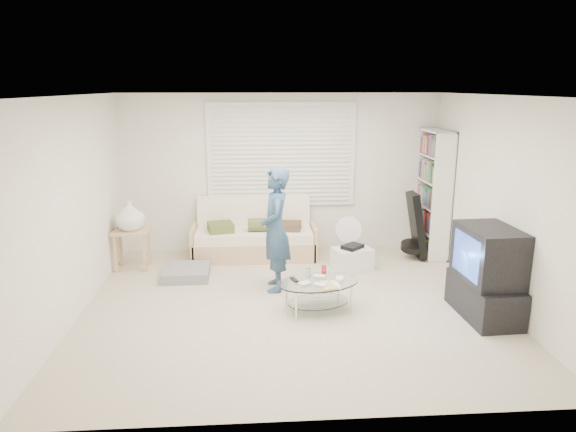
{
  "coord_description": "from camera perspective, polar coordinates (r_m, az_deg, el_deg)",
  "views": [
    {
      "loc": [
        -0.44,
        -5.81,
        2.61
      ],
      "look_at": [
        -0.03,
        0.3,
        1.05
      ],
      "focal_mm": 32.0,
      "sensor_mm": 36.0,
      "label": 1
    }
  ],
  "objects": [
    {
      "name": "room_shell",
      "position": [
        6.38,
        0.13,
        5.49
      ],
      "size": [
        5.02,
        4.52,
        2.51
      ],
      "color": "silver",
      "rests_on": "ground"
    },
    {
      "name": "side_table",
      "position": [
        7.69,
        -17.13,
        -0.24
      ],
      "size": [
        0.52,
        0.42,
        1.02
      ],
      "color": "tan",
      "rests_on": "ground"
    },
    {
      "name": "bookshelf",
      "position": [
        8.25,
        15.78,
        2.38
      ],
      "size": [
        0.31,
        0.83,
        1.96
      ],
      "color": "white",
      "rests_on": "ground"
    },
    {
      "name": "window_blinds",
      "position": [
        8.09,
        -0.73,
        6.79
      ],
      "size": [
        2.32,
        0.08,
        1.62
      ],
      "color": "silver",
      "rests_on": "ground"
    },
    {
      "name": "coffee_table",
      "position": [
        6.13,
        3.44,
        -7.85
      ],
      "size": [
        1.1,
        0.84,
        0.49
      ],
      "color": "silver",
      "rests_on": "ground"
    },
    {
      "name": "tv_unit",
      "position": [
        6.32,
        21.19,
        -6.03
      ],
      "size": [
        0.58,
        1.0,
        1.07
      ],
      "color": "black",
      "rests_on": "ground"
    },
    {
      "name": "floor_fan",
      "position": [
        7.95,
        6.65,
        -1.97
      ],
      "size": [
        0.4,
        0.27,
        0.67
      ],
      "color": "white",
      "rests_on": "ground"
    },
    {
      "name": "ground",
      "position": [
        6.38,
        0.43,
        -9.81
      ],
      "size": [
        5.0,
        5.0,
        0.0
      ],
      "primitive_type": "plane",
      "color": "tan",
      "rests_on": "ground"
    },
    {
      "name": "storage_bin",
      "position": [
        7.54,
        7.14,
        -4.68
      ],
      "size": [
        0.62,
        0.52,
        0.37
      ],
      "color": "white",
      "rests_on": "ground"
    },
    {
      "name": "futon_sofa",
      "position": [
        8.02,
        -3.77,
        -2.42
      ],
      "size": [
        1.9,
        0.77,
        0.93
      ],
      "color": "tan",
      "rests_on": "ground"
    },
    {
      "name": "guitar_case",
      "position": [
        8.09,
        14.02,
        -1.56
      ],
      "size": [
        0.38,
        0.38,
        1.03
      ],
      "color": "black",
      "rests_on": "ground"
    },
    {
      "name": "standing_person",
      "position": [
        6.59,
        -1.41,
        -1.54
      ],
      "size": [
        0.39,
        0.59,
        1.62
      ],
      "primitive_type": "imported",
      "rotation": [
        0.0,
        0.0,
        -1.56
      ],
      "color": "navy",
      "rests_on": "ground"
    },
    {
      "name": "grey_floor_pillow",
      "position": [
        7.35,
        -11.2,
        -6.17
      ],
      "size": [
        0.64,
        0.64,
        0.14
      ],
      "primitive_type": "cube",
      "rotation": [
        0.0,
        0.0,
        0.02
      ],
      "color": "gray",
      "rests_on": "ground"
    }
  ]
}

